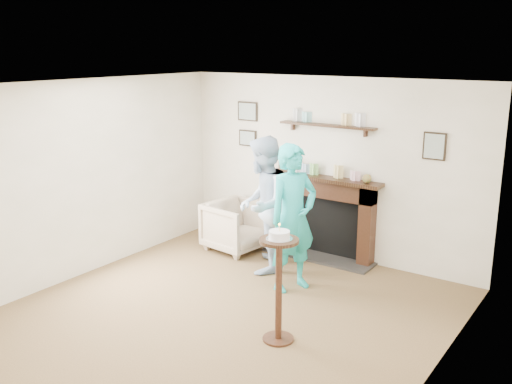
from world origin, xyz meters
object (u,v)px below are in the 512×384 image
(woman, at_px, (292,287))
(pedestal_table, at_px, (279,270))
(man, at_px, (263,269))
(armchair, at_px, (237,249))

(woman, height_order, pedestal_table, pedestal_table)
(man, bearing_deg, woman, 43.74)
(man, xyz_separation_m, pedestal_table, (1.18, -1.47, 0.76))
(pedestal_table, bearing_deg, woman, 115.05)
(woman, xyz_separation_m, pedestal_table, (0.55, -1.19, 0.76))
(armchair, distance_m, pedestal_table, 2.80)
(armchair, bearing_deg, man, -112.59)
(man, distance_m, woman, 0.68)
(woman, relative_size, pedestal_table, 1.45)
(armchair, xyz_separation_m, pedestal_table, (1.92, -1.89, 0.76))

